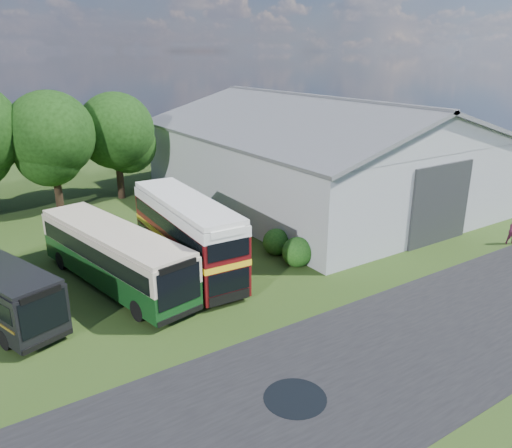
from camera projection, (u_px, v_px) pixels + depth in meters
ground at (279, 345)px, 20.34m from camera, size 120.00×120.00×0.00m
asphalt_road at (386, 357)px, 19.54m from camera, size 60.00×8.00×0.02m
puddle at (295, 399)px, 17.19m from camera, size 2.20×2.20×0.01m
storage_shed at (314, 147)px, 39.39m from camera, size 18.80×24.80×8.15m
tree_right_a at (51, 135)px, 35.66m from camera, size 6.26×6.26×8.83m
tree_right_b at (116, 131)px, 38.98m from camera, size 5.98×5.98×8.45m
shrub_front at (297, 265)px, 27.99m from camera, size 1.70×1.70×1.70m
shrub_mid at (276, 253)px, 29.56m from camera, size 1.60×1.60×1.60m
bus_green_single at (114, 256)px, 25.04m from camera, size 4.59×11.32×3.04m
bus_maroon_double at (187, 236)px, 26.50m from camera, size 2.89×9.69×4.12m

